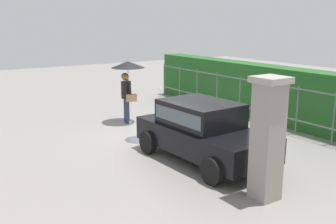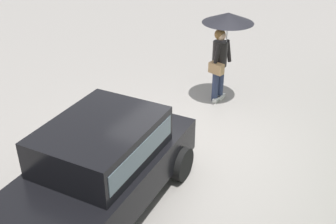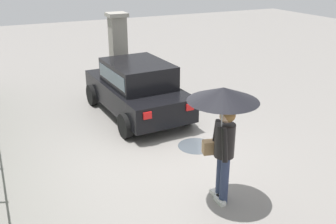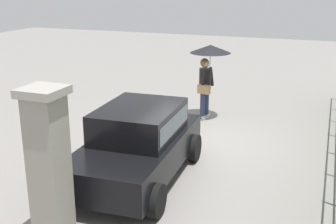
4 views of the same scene
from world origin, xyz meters
name	(u,v)px [view 1 (image 1 of 4)]	position (x,y,z in m)	size (l,w,h in m)	color
ground_plane	(166,135)	(0.00, 0.00, 0.00)	(40.00, 40.00, 0.00)	gray
car	(202,129)	(2.35, -0.44, 0.80)	(3.80, 2.00, 1.48)	black
pedestrian	(127,75)	(-2.00, -0.25, 1.64)	(1.14, 1.14, 2.10)	#2D3856
gate_pillar	(267,138)	(4.76, -0.77, 1.24)	(0.60, 0.60, 2.42)	gray
fence_section	(252,98)	(0.30, 3.36, 0.83)	(11.31, 0.05, 1.50)	#59605B
hedge_row	(269,93)	(0.30, 4.15, 0.95)	(12.26, 0.90, 1.90)	#235B23
puddle_near	(139,140)	(0.01, -0.95, 0.00)	(0.83, 0.83, 0.00)	#4C545B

